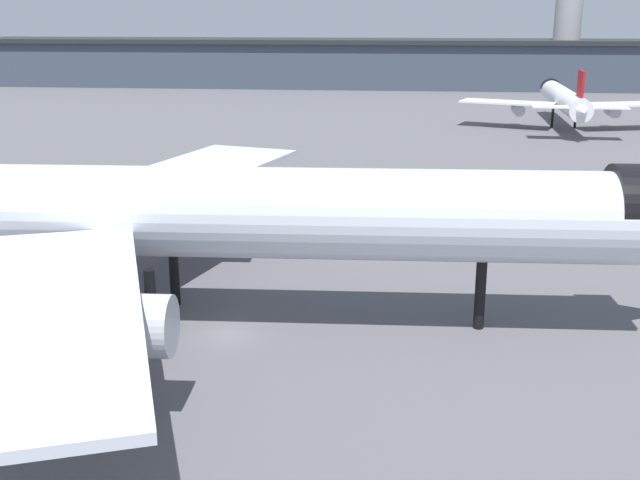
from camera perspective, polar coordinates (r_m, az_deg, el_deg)
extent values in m
plane|color=#56565B|center=(52.66, -6.84, -6.91)|extent=(900.00, 900.00, 0.00)
cylinder|color=silver|center=(52.50, -8.63, 2.04)|extent=(58.43, 6.26, 6.06)
cylinder|color=black|center=(54.12, 21.79, 1.97)|extent=(2.75, 6.13, 6.12)
cube|color=silver|center=(69.02, -9.59, 4.80)|extent=(16.94, 27.88, 0.48)
cylinder|color=#B7BAC1|center=(66.15, -8.91, 2.55)|extent=(8.19, 3.36, 3.33)
cube|color=silver|center=(39.30, -19.82, -4.88)|extent=(17.08, 27.89, 0.48)
cylinder|color=#B7BAC1|center=(42.24, -16.17, -5.97)|extent=(8.19, 3.36, 3.33)
cylinder|color=black|center=(53.62, 11.63, -3.91)|extent=(0.73, 0.73, 4.85)
cylinder|color=black|center=(57.65, -10.61, -2.41)|extent=(0.73, 0.73, 4.85)
cylinder|color=black|center=(51.87, -12.25, -4.66)|extent=(0.73, 0.73, 4.85)
cylinder|color=white|center=(153.69, 17.42, 9.82)|extent=(7.09, 37.83, 3.93)
cone|color=white|center=(172.22, 16.48, 10.53)|extent=(4.20, 4.63, 3.85)
cone|color=white|center=(135.25, 18.60, 8.92)|extent=(4.15, 5.40, 3.73)
cylinder|color=black|center=(171.42, 16.52, 10.60)|extent=(4.10, 2.10, 3.97)
cube|color=white|center=(149.60, 13.57, 9.76)|extent=(17.95, 12.12, 0.31)
cylinder|color=#B7BAC1|center=(150.84, 14.28, 9.27)|extent=(2.60, 5.43, 2.16)
cube|color=white|center=(152.90, 21.47, 9.23)|extent=(17.86, 9.72, 0.31)
cylinder|color=#B7BAC1|center=(153.47, 20.60, 8.85)|extent=(2.60, 5.43, 2.16)
cube|color=red|center=(137.87, 18.51, 10.37)|extent=(0.77, 4.53, 6.28)
cube|color=white|center=(136.72, 16.64, 9.32)|extent=(7.04, 3.95, 0.24)
cube|color=white|center=(138.24, 20.26, 9.07)|extent=(7.04, 3.95, 0.24)
cylinder|color=black|center=(165.91, 16.69, 9.08)|extent=(0.47, 0.47, 3.14)
cylinder|color=black|center=(151.94, 16.63, 8.47)|extent=(0.47, 0.47, 3.14)
cylinder|color=black|center=(152.59, 18.18, 8.37)|extent=(0.47, 0.47, 3.14)
cube|color=#3D4756|center=(226.31, -0.16, 12.67)|extent=(195.59, 29.14, 12.11)
cube|color=#232628|center=(225.98, -0.16, 14.36)|extent=(195.69, 31.14, 1.20)
cylinder|color=#939399|center=(228.77, 17.57, 13.76)|extent=(7.20, 7.20, 26.27)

